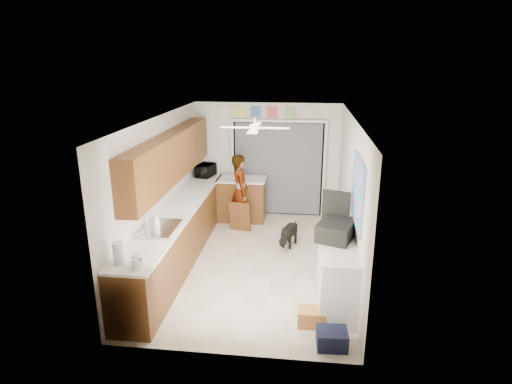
{
  "coord_description": "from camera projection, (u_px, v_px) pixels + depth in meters",
  "views": [
    {
      "loc": [
        0.84,
        -6.76,
        3.42
      ],
      "look_at": [
        0.0,
        0.4,
        1.15
      ],
      "focal_mm": 30.0,
      "sensor_mm": 36.0,
      "label": 1
    }
  ],
  "objects": [
    {
      "name": "right_counter_base",
      "position": [
        337.0,
        275.0,
        6.1
      ],
      "size": [
        0.5,
        1.4,
        0.9
      ],
      "primitive_type": "cube",
      "color": "white",
      "rests_on": "floor"
    },
    {
      "name": "wall_left",
      "position": [
        161.0,
        190.0,
        7.32
      ],
      "size": [
        0.0,
        5.0,
        5.0
      ],
      "primitive_type": "plane",
      "rotation": [
        1.57,
        0.0,
        1.57
      ],
      "color": "silver",
      "rests_on": "ground"
    },
    {
      "name": "suitcase_lid",
      "position": [
        336.0,
        207.0,
        6.3
      ],
      "size": [
        0.4,
        0.17,
        0.5
      ],
      "primitive_type": "cube",
      "rotation": [
        0.0,
        0.0,
        -0.35
      ],
      "color": "black",
      "rests_on": "suitcase"
    },
    {
      "name": "floor",
      "position": [
        253.0,
        261.0,
        7.52
      ],
      "size": [
        5.0,
        5.0,
        0.0
      ],
      "primitive_type": "plane",
      "color": "beige",
      "rests_on": "ground"
    },
    {
      "name": "peninsula_top",
      "position": [
        242.0,
        179.0,
        9.19
      ],
      "size": [
        1.04,
        0.64,
        0.04
      ],
      "primitive_type": "cube",
      "color": "white",
      "rests_on": "peninsula_base"
    },
    {
      "name": "header_frame_1",
      "position": [
        256.0,
        112.0,
        9.2
      ],
      "size": [
        0.22,
        0.02,
        0.22
      ],
      "primitive_type": "cube",
      "color": "#456CB9",
      "rests_on": "wall_back"
    },
    {
      "name": "peninsula_base",
      "position": [
        242.0,
        200.0,
        9.34
      ],
      "size": [
        1.0,
        0.6,
        0.9
      ],
      "primitive_type": "cube",
      "color": "brown",
      "rests_on": "floor"
    },
    {
      "name": "curtain_panel",
      "position": [
        278.0,
        169.0,
        9.48
      ],
      "size": [
        1.9,
        0.03,
        2.05
      ],
      "primitive_type": "cube",
      "color": "slate",
      "rests_on": "wall_back"
    },
    {
      "name": "door_trim_head",
      "position": [
        279.0,
        121.0,
        9.17
      ],
      "size": [
        2.1,
        0.04,
        0.06
      ],
      "primitive_type": "cube",
      "color": "white",
      "rests_on": "wall_back"
    },
    {
      "name": "ceiling",
      "position": [
        253.0,
        118.0,
        6.77
      ],
      "size": [
        5.0,
        5.0,
        0.0
      ],
      "primitive_type": "plane",
      "rotation": [
        3.14,
        0.0,
        0.0
      ],
      "color": "white",
      "rests_on": "ground"
    },
    {
      "name": "cardboard_box",
      "position": [
        311.0,
        317.0,
        5.7
      ],
      "size": [
        0.37,
        0.28,
        0.23
      ],
      "primitive_type": "cube",
      "rotation": [
        0.0,
        0.0,
        -0.0
      ],
      "color": "#BC753B",
      "rests_on": "floor"
    },
    {
      "name": "right_counter_top",
      "position": [
        338.0,
        245.0,
        5.96
      ],
      "size": [
        0.54,
        1.44,
        0.04
      ],
      "primitive_type": "cube",
      "color": "white",
      "rests_on": "right_counter_base"
    },
    {
      "name": "soap_bottle",
      "position": [
        156.0,
        220.0,
        6.46
      ],
      "size": [
        0.12,
        0.12,
        0.27
      ],
      "primitive_type": "imported",
      "rotation": [
        0.0,
        0.0,
        0.14
      ],
      "color": "silver",
      "rests_on": "left_countertop"
    },
    {
      "name": "suitcase_rim",
      "position": [
        336.0,
        237.0,
        6.13
      ],
      "size": [
        0.61,
        0.7,
        0.02
      ],
      "primitive_type": "cube",
      "rotation": [
        0.0,
        0.0,
        -0.35
      ],
      "color": "yellow",
      "rests_on": "suitcase"
    },
    {
      "name": "faucet",
      "position": [
        147.0,
        223.0,
        6.42
      ],
      "size": [
        0.03,
        0.03,
        0.22
      ],
      "primitive_type": "cylinder",
      "color": "silver",
      "rests_on": "left_countertop"
    },
    {
      "name": "jar_b",
      "position": [
        136.0,
        260.0,
        5.32
      ],
      "size": [
        0.11,
        0.11,
        0.14
      ],
      "primitive_type": "cylinder",
      "rotation": [
        0.0,
        0.0,
        -0.27
      ],
      "color": "silver",
      "rests_on": "left_countertop"
    },
    {
      "name": "ceiling_fan",
      "position": [
        255.0,
        128.0,
        7.01
      ],
      "size": [
        1.14,
        1.14,
        0.24
      ],
      "primitive_type": "cube",
      "color": "white",
      "rests_on": "ceiling"
    },
    {
      "name": "navy_crate",
      "position": [
        332.0,
        339.0,
        5.26
      ],
      "size": [
        0.39,
        0.33,
        0.23
      ],
      "primitive_type": "cube",
      "rotation": [
        0.0,
        0.0,
        0.05
      ],
      "color": "#141832",
      "rests_on": "floor"
    },
    {
      "name": "microwave",
      "position": [
        206.0,
        170.0,
        9.31
      ],
      "size": [
        0.42,
        0.53,
        0.26
      ],
      "primitive_type": "imported",
      "rotation": [
        0.0,
        0.0,
        1.37
      ],
      "color": "black",
      "rests_on": "left_countertop"
    },
    {
      "name": "left_countertop",
      "position": [
        179.0,
        209.0,
        7.39
      ],
      "size": [
        0.62,
        4.8,
        0.04
      ],
      "primitive_type": "cube",
      "color": "white",
      "rests_on": "left_base_cabinets"
    },
    {
      "name": "cup",
      "position": [
        138.0,
        263.0,
        5.27
      ],
      "size": [
        0.15,
        0.15,
        0.11
      ],
      "primitive_type": "imported",
      "rotation": [
        0.0,
        0.0,
        0.07
      ],
      "color": "white",
      "rests_on": "left_countertop"
    },
    {
      "name": "dog",
      "position": [
        290.0,
        235.0,
        8.09
      ],
      "size": [
        0.42,
        0.61,
        0.44
      ],
      "primitive_type": "cube",
      "rotation": [
        0.0,
        0.0,
        -0.35
      ],
      "color": "black",
      "rests_on": "floor"
    },
    {
      "name": "man",
      "position": [
        240.0,
        192.0,
        8.81
      ],
      "size": [
        0.54,
        0.66,
        1.56
      ],
      "primitive_type": "imported",
      "rotation": [
        0.0,
        0.0,
        1.91
      ],
      "color": "white",
      "rests_on": "floor"
    },
    {
      "name": "wall_front",
      "position": [
        226.0,
        261.0,
        4.78
      ],
      "size": [
        3.2,
        0.0,
        3.2
      ],
      "primitive_type": "plane",
      "rotation": [
        -1.57,
        0.0,
        0.0
      ],
      "color": "silver",
      "rests_on": "ground"
    },
    {
      "name": "sink_basin",
      "position": [
        160.0,
        229.0,
        6.43
      ],
      "size": [
        0.5,
        0.76,
        0.06
      ],
      "primitive_type": "cube",
      "color": "silver",
      "rests_on": "left_countertop"
    },
    {
      "name": "abstract_painting",
      "position": [
        358.0,
        192.0,
        5.9
      ],
      "size": [
        0.03,
        1.15,
        0.95
      ],
      "primitive_type": "cube",
      "color": "#E353CB",
      "rests_on": "wall_right"
    },
    {
      "name": "left_base_cabinets",
      "position": [
        180.0,
        234.0,
        7.53
      ],
      "size": [
        0.6,
        4.8,
        0.9
      ],
      "primitive_type": "cube",
      "color": "brown",
      "rests_on": "floor"
    },
    {
      "name": "suitcase",
      "position": [
        336.0,
        230.0,
        6.1
      ],
      "size": [
        0.63,
        0.72,
        0.26
      ],
      "primitive_type": "cube",
      "rotation": [
        0.0,
        0.0,
        -0.35
      ],
      "color": "black",
      "rests_on": "right_counter_top"
    },
    {
      "name": "paper_towel_roll",
      "position": [
        118.0,
        253.0,
        5.33
      ],
      "size": [
        0.16,
        0.16,
        0.29
      ],
      "primitive_type": "cylinder",
      "rotation": [
        0.0,
        0.0,
        0.23
      ],
      "color": "white",
      "rests_on": "left_countertop"
    },
    {
      "name": "header_frame_0",
      "position": [
        240.0,
        112.0,
        9.24
      ],
      "size": [
        0.22,
        0.02,
        0.22
      ],
      "primitive_type": "cube",
      "color": "#E7F351",
      "rests_on": "wall_back"
    },
    {
      "name": "header_frame_4",
      "position": [
        309.0,
        113.0,
        9.07
      ],
      "size": [
        0.22,
        0.02,
        0.22
      ],
      "primitive_type": "cube",
      "color": "silver",
      "rests_on": "wall_back"
    },
    {
      "name": "header_frame_3",
      "position": [
        291.0,
        113.0,
        9.11
      ],
      "size": [
        0.22,
        0.02,
        0.22
      ],
      "primitive_type": "cube",
      "color": "#7CB567",
      "rests_on": "wall_back"
    },
    {
      "name": "upper_cabinets",
      "position": [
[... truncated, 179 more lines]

